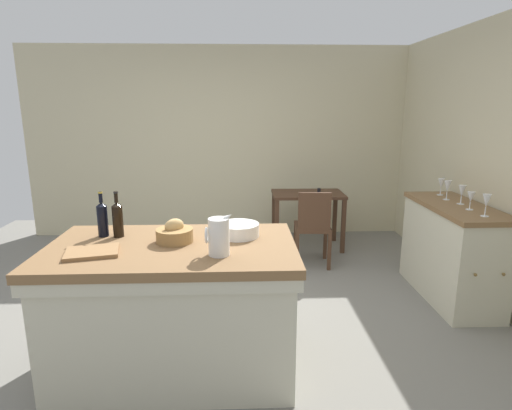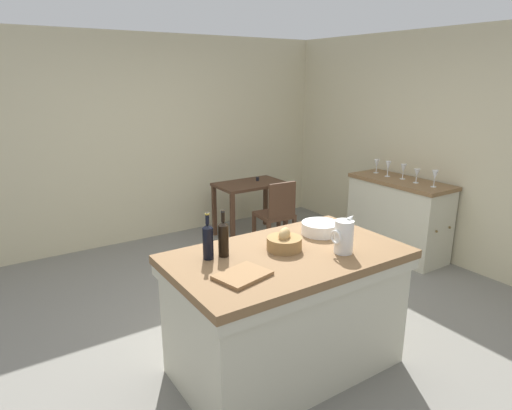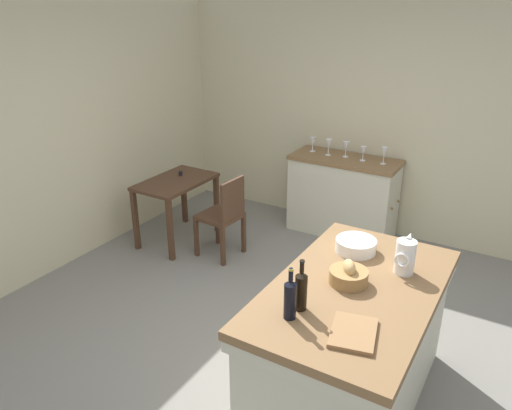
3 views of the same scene
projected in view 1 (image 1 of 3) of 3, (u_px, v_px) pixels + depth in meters
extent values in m
plane|color=slate|center=(212.00, 319.00, 3.65)|extent=(6.76, 6.76, 0.00)
cube|color=beige|center=(221.00, 143.00, 5.88)|extent=(5.32, 0.12, 2.60)
cube|color=brown|center=(172.00, 249.00, 2.78)|extent=(1.64, 0.96, 0.06)
cube|color=beige|center=(172.00, 259.00, 2.80)|extent=(1.62, 0.94, 0.08)
cube|color=beige|center=(175.00, 312.00, 2.89)|extent=(1.56, 0.88, 0.86)
cube|color=brown|center=(457.00, 207.00, 3.89)|extent=(0.52, 1.22, 0.04)
cube|color=beige|center=(451.00, 254.00, 4.00)|extent=(0.49, 1.19, 0.87)
sphere|color=brown|center=(475.00, 275.00, 3.39)|extent=(0.03, 0.03, 0.03)
sphere|color=brown|center=(504.00, 274.00, 3.40)|extent=(0.03, 0.03, 0.03)
cube|color=#472D1E|center=(308.00, 194.00, 5.37)|extent=(0.90, 0.57, 0.04)
cube|color=#472D1E|center=(277.00, 227.00, 5.20)|extent=(0.05, 0.05, 0.69)
cube|color=#472D1E|center=(343.00, 227.00, 5.23)|extent=(0.05, 0.05, 0.69)
cube|color=#472D1E|center=(274.00, 217.00, 5.67)|extent=(0.05, 0.05, 0.69)
cube|color=#472D1E|center=(335.00, 216.00, 5.70)|extent=(0.05, 0.05, 0.69)
cylinder|color=black|center=(319.00, 190.00, 5.41)|extent=(0.04, 0.04, 0.05)
cube|color=#472D1E|center=(312.00, 227.00, 4.83)|extent=(0.43, 0.43, 0.04)
cube|color=#472D1E|center=(314.00, 211.00, 4.60)|extent=(0.36, 0.06, 0.42)
cube|color=#472D1E|center=(325.00, 242.00, 5.06)|extent=(0.04, 0.04, 0.43)
cube|color=#472D1E|center=(295.00, 241.00, 5.07)|extent=(0.04, 0.04, 0.43)
cube|color=#472D1E|center=(329.00, 252.00, 4.71)|extent=(0.04, 0.04, 0.43)
cube|color=#472D1E|center=(297.00, 252.00, 4.72)|extent=(0.04, 0.04, 0.43)
cylinder|color=white|center=(219.00, 237.00, 2.56)|extent=(0.13, 0.13, 0.23)
cone|color=white|center=(228.00, 217.00, 2.53)|extent=(0.07, 0.04, 0.06)
torus|color=white|center=(207.00, 235.00, 2.55)|extent=(0.02, 0.10, 0.10)
cylinder|color=white|center=(239.00, 230.00, 2.94)|extent=(0.29, 0.29, 0.09)
cylinder|color=olive|center=(175.00, 235.00, 2.82)|extent=(0.25, 0.25, 0.09)
ellipsoid|color=tan|center=(174.00, 226.00, 2.80)|extent=(0.15, 0.14, 0.10)
cube|color=olive|center=(92.00, 252.00, 2.60)|extent=(0.36, 0.30, 0.02)
cylinder|color=black|center=(118.00, 221.00, 2.92)|extent=(0.07, 0.07, 0.22)
cone|color=black|center=(117.00, 204.00, 2.89)|extent=(0.07, 0.07, 0.03)
cylinder|color=black|center=(116.00, 197.00, 2.88)|extent=(0.03, 0.03, 0.08)
cylinder|color=black|center=(116.00, 192.00, 2.87)|extent=(0.03, 0.03, 0.01)
cylinder|color=black|center=(103.00, 221.00, 2.93)|extent=(0.07, 0.07, 0.22)
cone|color=black|center=(101.00, 204.00, 2.90)|extent=(0.07, 0.07, 0.03)
cylinder|color=black|center=(101.00, 197.00, 2.89)|extent=(0.03, 0.03, 0.08)
cylinder|color=#B29933|center=(100.00, 192.00, 2.88)|extent=(0.03, 0.03, 0.01)
cylinder|color=white|center=(485.00, 216.00, 3.47)|extent=(0.06, 0.06, 0.00)
cylinder|color=white|center=(485.00, 211.00, 3.46)|extent=(0.01, 0.01, 0.07)
cone|color=white|center=(487.00, 201.00, 3.44)|extent=(0.07, 0.07, 0.11)
cylinder|color=white|center=(469.00, 209.00, 3.70)|extent=(0.06, 0.06, 0.00)
cylinder|color=white|center=(470.00, 206.00, 3.69)|extent=(0.01, 0.01, 0.06)
cone|color=white|center=(471.00, 197.00, 3.67)|extent=(0.07, 0.07, 0.09)
cylinder|color=white|center=(460.00, 204.00, 3.90)|extent=(0.06, 0.06, 0.00)
cylinder|color=white|center=(461.00, 200.00, 3.90)|extent=(0.01, 0.01, 0.07)
cone|color=white|center=(462.00, 191.00, 3.88)|extent=(0.07, 0.07, 0.10)
cylinder|color=white|center=(446.00, 199.00, 4.09)|extent=(0.06, 0.06, 0.00)
cylinder|color=white|center=(447.00, 195.00, 4.08)|extent=(0.01, 0.01, 0.08)
cone|color=white|center=(448.00, 186.00, 4.06)|extent=(0.07, 0.07, 0.11)
cylinder|color=white|center=(440.00, 195.00, 4.30)|extent=(0.06, 0.06, 0.00)
cylinder|color=white|center=(440.00, 191.00, 4.29)|extent=(0.01, 0.01, 0.07)
cone|color=white|center=(441.00, 183.00, 4.27)|extent=(0.07, 0.07, 0.10)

